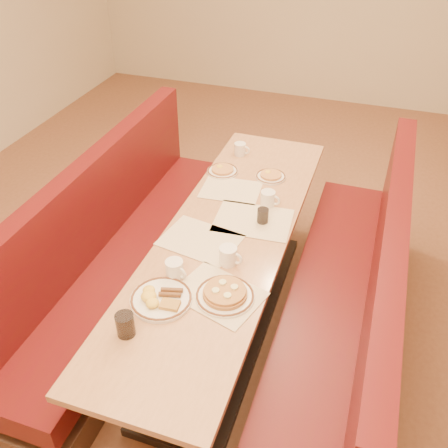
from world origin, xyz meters
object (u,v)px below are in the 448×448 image
(pancake_plate, at_px, (225,294))
(coffee_mug_b, at_px, (175,269))
(booth_left, at_px, (121,259))
(coffee_mug_d, at_px, (240,149))
(booth_right, at_px, (346,311))
(soda_tumbler_near, at_px, (125,325))
(diner_table, at_px, (226,282))
(soda_tumbler_mid, at_px, (263,216))
(coffee_mug_a, at_px, (229,255))
(coffee_mug_c, at_px, (268,198))
(eggs_plate, at_px, (160,298))

(pancake_plate, bearing_deg, coffee_mug_b, 167.68)
(booth_left, distance_m, coffee_mug_d, 1.15)
(booth_right, xyz_separation_m, soda_tumbler_near, (-0.93, -0.85, 0.45))
(diner_table, xyz_separation_m, booth_right, (0.73, 0.00, -0.01))
(coffee_mug_d, distance_m, soda_tumbler_mid, 0.84)
(coffee_mug_a, relative_size, coffee_mug_d, 1.14)
(coffee_mug_d, bearing_deg, coffee_mug_c, -54.94)
(eggs_plate, bearing_deg, diner_table, 77.82)
(booth_left, height_order, pancake_plate, booth_left)
(eggs_plate, distance_m, coffee_mug_b, 0.19)
(coffee_mug_b, xyz_separation_m, soda_tumbler_mid, (0.30, 0.60, -0.01))
(diner_table, bearing_deg, coffee_mug_c, 67.04)
(booth_left, bearing_deg, eggs_plate, -45.78)
(diner_table, xyz_separation_m, coffee_mug_d, (-0.20, 0.92, 0.42))
(coffee_mug_b, relative_size, soda_tumbler_mid, 1.36)
(soda_tumbler_near, height_order, soda_tumbler_mid, soda_tumbler_near)
(soda_tumbler_near, relative_size, soda_tumbler_mid, 1.25)
(pancake_plate, xyz_separation_m, coffee_mug_a, (-0.06, 0.25, 0.03))
(booth_left, distance_m, soda_tumbler_near, 1.10)
(coffee_mug_b, distance_m, soda_tumbler_near, 0.43)
(coffee_mug_b, relative_size, coffee_mug_d, 1.07)
(diner_table, xyz_separation_m, soda_tumbler_mid, (0.17, 0.17, 0.42))
(eggs_plate, height_order, coffee_mug_d, coffee_mug_d)
(coffee_mug_a, distance_m, coffee_mug_c, 0.60)
(pancake_plate, height_order, coffee_mug_d, coffee_mug_d)
(soda_tumbler_near, bearing_deg, coffee_mug_a, 64.88)
(coffee_mug_d, bearing_deg, eggs_plate, -84.47)
(diner_table, bearing_deg, coffee_mug_d, 102.42)
(pancake_plate, xyz_separation_m, coffee_mug_b, (-0.29, 0.06, 0.03))
(diner_table, xyz_separation_m, coffee_mug_b, (-0.13, -0.43, 0.43))
(coffee_mug_a, xyz_separation_m, soda_tumbler_near, (-0.29, -0.61, 0.01))
(diner_table, distance_m, coffee_mug_a, 0.50)
(eggs_plate, height_order, coffee_mug_a, coffee_mug_a)
(booth_left, xyz_separation_m, coffee_mug_c, (0.88, 0.36, 0.44))
(diner_table, relative_size, booth_left, 1.00)
(booth_right, relative_size, soda_tumbler_mid, 26.81)
(booth_right, xyz_separation_m, pancake_plate, (-0.58, -0.49, 0.41))
(booth_left, distance_m, coffee_mug_a, 0.97)
(coffee_mug_d, bearing_deg, diner_table, -74.66)
(pancake_plate, xyz_separation_m, coffee_mug_d, (-0.36, 1.42, 0.02))
(eggs_plate, bearing_deg, booth_right, 35.45)
(pancake_plate, distance_m, soda_tumbler_mid, 0.66)
(booth_left, relative_size, booth_right, 1.00)
(soda_tumbler_mid, bearing_deg, diner_table, -134.18)
(booth_left, height_order, booth_right, same)
(pancake_plate, xyz_separation_m, soda_tumbler_mid, (0.01, 0.66, 0.02))
(soda_tumbler_near, bearing_deg, soda_tumbler_mid, 70.65)
(coffee_mug_b, bearing_deg, coffee_mug_a, 62.54)
(coffee_mug_c, bearing_deg, coffee_mug_d, 130.36)
(coffee_mug_c, relative_size, soda_tumbler_mid, 1.36)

